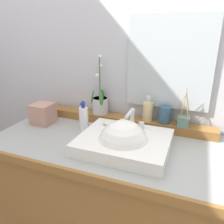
{
  "coord_description": "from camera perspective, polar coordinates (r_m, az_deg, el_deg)",
  "views": [
    {
      "loc": [
        0.44,
        -1.01,
        1.43
      ],
      "look_at": [
        0.05,
        -0.01,
        1.03
      ],
      "focal_mm": 35.46,
      "sensor_mm": 36.0,
      "label": 1
    }
  ],
  "objects": [
    {
      "name": "potted_plant",
      "position": [
        1.47,
        -3.09,
        2.44
      ],
      "size": [
        0.11,
        0.12,
        0.38
      ],
      "color": "silver",
      "rests_on": "back_ledge"
    },
    {
      "name": "soap_dispenser",
      "position": [
        1.36,
        9.22,
        0.37
      ],
      "size": [
        0.06,
        0.06,
        0.15
      ],
      "color": "#DCC088",
      "rests_on": "back_ledge"
    },
    {
      "name": "sink_basin",
      "position": [
        1.15,
        2.99,
        -8.24
      ],
      "size": [
        0.46,
        0.38,
        0.29
      ],
      "color": "white",
      "rests_on": "vanity_cabinet"
    },
    {
      "name": "vanity_cabinet",
      "position": [
        1.49,
        -1.85,
        -21.86
      ],
      "size": [
        1.26,
        0.63,
        0.85
      ],
      "color": "brown",
      "rests_on": "ground"
    },
    {
      "name": "tissue_box",
      "position": [
        1.51,
        -17.39,
        -0.4
      ],
      "size": [
        0.13,
        0.13,
        0.13
      ],
      "primitive_type": "cube",
      "rotation": [
        0.0,
        0.0,
        0.01
      ],
      "color": "tan",
      "rests_on": "vanity_cabinet"
    },
    {
      "name": "tumbler_cup",
      "position": [
        1.36,
        13.42,
        -0.64
      ],
      "size": [
        0.08,
        0.08,
        0.1
      ],
      "primitive_type": "cylinder",
      "color": "#33546F",
      "rests_on": "back_ledge"
    },
    {
      "name": "reed_diffuser",
      "position": [
        1.34,
        17.92,
        -2.17
      ],
      "size": [
        0.09,
        0.09,
        0.23
      ],
      "color": "slate",
      "rests_on": "back_ledge"
    },
    {
      "name": "lotion_bottle",
      "position": [
        1.35,
        -7.32,
        -1.58
      ],
      "size": [
        0.05,
        0.06,
        0.18
      ],
      "color": "white",
      "rests_on": "vanity_cabinet"
    },
    {
      "name": "wall_back",
      "position": [
        1.49,
        4.35,
        17.03
      ],
      "size": [
        3.18,
        0.2,
        2.67
      ],
      "primitive_type": "cube",
      "color": "silver",
      "rests_on": "ground"
    },
    {
      "name": "back_ledge",
      "position": [
        1.44,
        1.89,
        -2.06
      ],
      "size": [
        1.19,
        0.09,
        0.05
      ],
      "primitive_type": "cube",
      "color": "brown",
      "rests_on": "vanity_cabinet"
    },
    {
      "name": "soap_bar",
      "position": [
        1.27,
        -0.69,
        -2.98
      ],
      "size": [
        0.07,
        0.04,
        0.02
      ],
      "primitive_type": "ellipsoid",
      "color": "beige",
      "rests_on": "sink_basin"
    },
    {
      "name": "mirror",
      "position": [
        1.33,
        14.53,
        12.09
      ],
      "size": [
        0.49,
        0.02,
        0.53
      ],
      "primitive_type": "cube",
      "color": "silver"
    }
  ]
}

